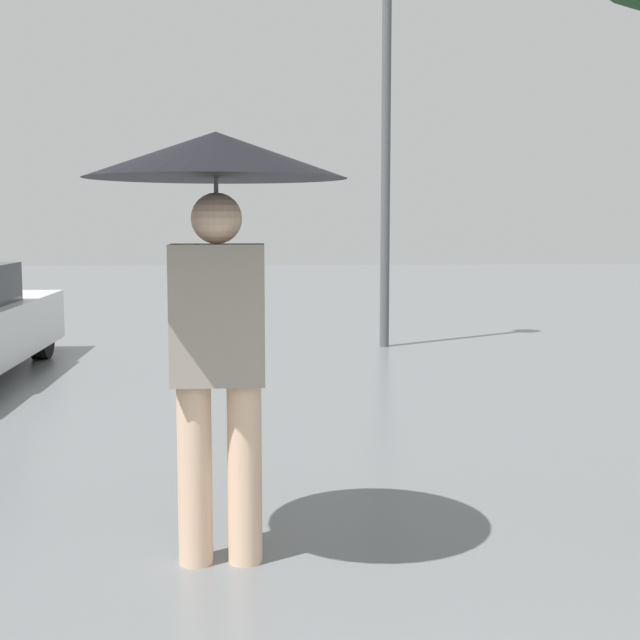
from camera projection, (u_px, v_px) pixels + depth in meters
pedestrian at (217, 218)px, 3.88m from camera, size 1.14×1.14×1.93m
street_lamp at (387, 59)px, 10.56m from camera, size 0.36×0.36×5.00m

